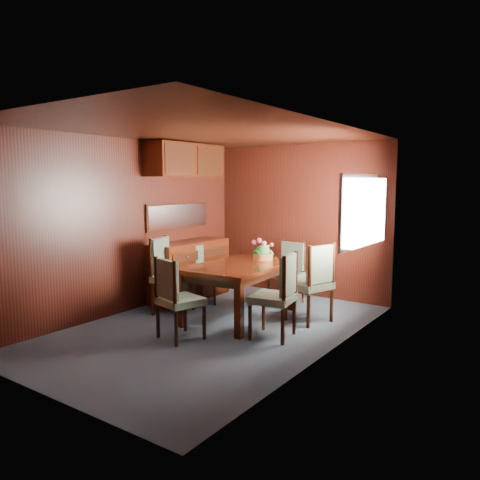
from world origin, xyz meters
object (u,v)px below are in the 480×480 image
Objects in this scene: sideboard at (190,270)px; chair_head at (175,294)px; chair_right_near at (279,291)px; dining_table at (240,272)px; chair_left_near at (168,270)px; flower_centerpiece at (263,250)px.

sideboard is 1.93m from chair_head.
chair_right_near is at bearing -21.81° from sideboard.
dining_table is 1.53× the size of chair_left_near.
flower_centerpiece is at bearing 79.13° from dining_table.
sideboard is 0.81m from chair_left_near.
chair_left_near reaches higher than chair_head.
chair_left_near reaches higher than flower_centerpiece.
sideboard is 4.78× the size of flower_centerpiece.
chair_left_near is 1.05× the size of chair_right_near.
chair_right_near is (0.84, -0.41, -0.07)m from dining_table.
sideboard is at bearing 141.43° from chair_head.
chair_head is 1.66m from flower_centerpiece.
chair_left_near reaches higher than chair_right_near.
dining_table is at bearing 100.16° from chair_head.
chair_left_near is (-0.99, -0.33, -0.04)m from dining_table.
dining_table is at bearing 53.67° from chair_right_near.
chair_left_near is at bearing -164.95° from dining_table.
chair_left_near is 1.10× the size of chair_head.
flower_centerpiece is at bearing 110.48° from chair_left_near.
chair_left_near is 1.20m from chair_head.
chair_right_near is 1.05× the size of chair_head.
chair_left_near is at bearing 77.39° from chair_right_near.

